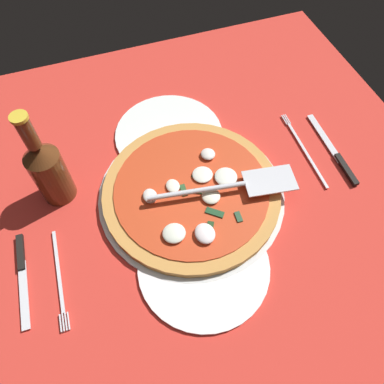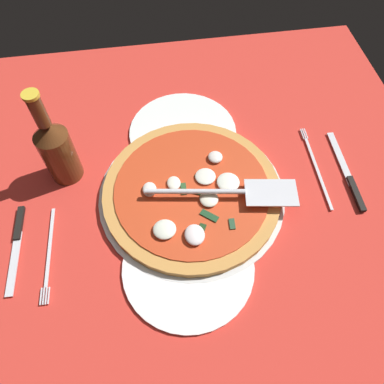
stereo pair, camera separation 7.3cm
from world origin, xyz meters
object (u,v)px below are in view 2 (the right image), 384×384
(pizza_server, at_px, (232,192))
(beer_bottle, at_px, (56,149))
(pizza, at_px, (192,193))
(dinner_plate_right, at_px, (183,132))
(place_setting_far, at_px, (33,248))
(place_setting_near, at_px, (332,173))
(dinner_plate_left, at_px, (188,267))

(pizza_server, height_order, beer_bottle, beer_bottle)
(pizza_server, distance_m, beer_bottle, 0.35)
(pizza, height_order, pizza_server, pizza_server)
(pizza, bearing_deg, dinner_plate_right, -1.72)
(place_setting_far, bearing_deg, pizza, 103.91)
(pizza_server, bearing_deg, place_setting_near, 19.23)
(dinner_plate_left, xyz_separation_m, place_setting_far, (0.08, 0.28, -0.00))
(dinner_plate_left, bearing_deg, place_setting_near, -64.02)
(place_setting_far, distance_m, beer_bottle, 0.19)
(place_setting_far, bearing_deg, dinner_plate_right, 129.32)
(dinner_plate_right, bearing_deg, beer_bottle, 106.66)
(dinner_plate_left, bearing_deg, place_setting_far, 73.90)
(pizza_server, bearing_deg, dinner_plate_left, -121.73)
(pizza, xyz_separation_m, pizza_server, (-0.03, -0.07, 0.03))
(dinner_plate_right, bearing_deg, place_setting_far, 127.29)
(pizza_server, relative_size, place_setting_near, 1.28)
(dinner_plate_left, xyz_separation_m, pizza, (0.15, -0.03, 0.02))
(dinner_plate_right, distance_m, place_setting_near, 0.34)
(dinner_plate_left, relative_size, pizza_server, 0.81)
(dinner_plate_right, distance_m, pizza_server, 0.22)
(pizza_server, distance_m, place_setting_near, 0.24)
(dinner_plate_right, relative_size, pizza_server, 0.82)
(place_setting_near, bearing_deg, beer_bottle, 83.58)
(pizza_server, height_order, place_setting_far, pizza_server)
(dinner_plate_right, height_order, place_setting_near, place_setting_near)
(dinner_plate_right, relative_size, place_setting_near, 1.06)
(dinner_plate_left, relative_size, pizza, 0.67)
(pizza, distance_m, place_setting_near, 0.30)
(dinner_plate_left, height_order, place_setting_far, place_setting_far)
(dinner_plate_left, distance_m, place_setting_near, 0.37)
(beer_bottle, bearing_deg, dinner_plate_left, -138.00)
(place_setting_far, relative_size, beer_bottle, 0.96)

